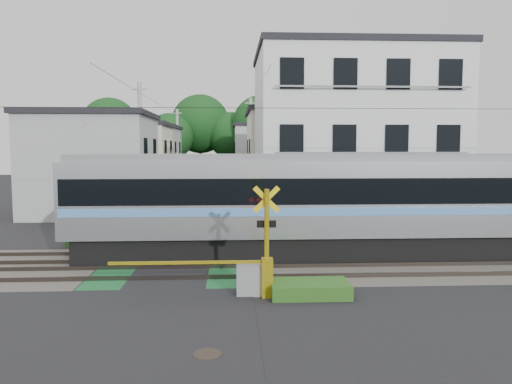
{
  "coord_description": "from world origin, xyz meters",
  "views": [
    {
      "loc": [
        2.0,
        -17.38,
        4.16
      ],
      "look_at": [
        3.14,
        5.0,
        2.14
      ],
      "focal_mm": 35.0,
      "sensor_mm": 36.0,
      "label": 1
    }
  ],
  "objects": [
    {
      "name": "utility_poles",
      "position": [
        -1.05,
        23.01,
        4.08
      ],
      "size": [
        7.9,
        42.0,
        8.0
      ],
      "color": "#A5A5A0",
      "rests_on": "ground"
    },
    {
      "name": "crossing_signal_near",
      "position": [
        2.59,
        -3.65,
        0.71
      ],
      "size": [
        4.74,
        0.65,
        3.09
      ],
      "color": "yellow",
      "rests_on": "ground"
    },
    {
      "name": "tree_hill",
      "position": [
        0.55,
        48.11,
        5.35
      ],
      "size": [
        40.0,
        13.21,
        11.55
      ],
      "color": "#154117",
      "rests_on": "ground"
    },
    {
      "name": "crossing_signal_far",
      "position": [
        -2.59,
        3.65,
        0.71
      ],
      "size": [
        4.74,
        0.65,
        3.09
      ],
      "color": "yellow",
      "rests_on": "ground"
    },
    {
      "name": "manhole_cover",
      "position": [
        1.51,
        -7.65,
        0.01
      ],
      "size": [
        0.59,
        0.59,
        0.02
      ],
      "primitive_type": "cylinder",
      "color": "#2D261E",
      "rests_on": "ground"
    },
    {
      "name": "ground",
      "position": [
        0.0,
        0.0,
        0.0
      ],
      "size": [
        120.0,
        120.0,
        0.0
      ],
      "primitive_type": "plane",
      "color": "black"
    },
    {
      "name": "apartment_block",
      "position": [
        8.5,
        9.49,
        4.66
      ],
      "size": [
        10.2,
        8.36,
        9.3
      ],
      "color": "silver",
      "rests_on": "ground"
    },
    {
      "name": "pedestrian",
      "position": [
        -1.01,
        35.74,
        0.75
      ],
      "size": [
        0.57,
        0.39,
        1.5
      ],
      "primitive_type": "imported",
      "rotation": [
        0.0,
        0.0,
        3.21
      ],
      "color": "black",
      "rests_on": "ground"
    },
    {
      "name": "catenary",
      "position": [
        6.0,
        0.03,
        3.7
      ],
      "size": [
        60.0,
        5.04,
        7.0
      ],
      "color": "#2D2D33",
      "rests_on": "ground"
    },
    {
      "name": "track_bed",
      "position": [
        0.0,
        0.0,
        0.04
      ],
      "size": [
        120.0,
        120.0,
        0.14
      ],
      "color": "#47423A",
      "rests_on": "ground"
    },
    {
      "name": "weed_patches",
      "position": [
        1.76,
        -0.09,
        0.18
      ],
      "size": [
        10.25,
        8.8,
        0.4
      ],
      "color": "#2D5E1E",
      "rests_on": "ground"
    },
    {
      "name": "houses_row",
      "position": [
        0.25,
        25.92,
        3.24
      ],
      "size": [
        22.07,
        31.35,
        6.8
      ],
      "color": "#A2A5A7",
      "rests_on": "ground"
    }
  ]
}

